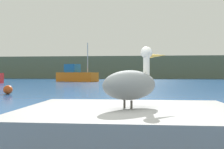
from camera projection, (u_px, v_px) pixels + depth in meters
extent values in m
cube|color=#5B664C|center=(134.00, 68.00, 69.51)|extent=(140.00, 16.83, 5.50)
cube|color=gray|center=(130.00, 134.00, 3.42)|extent=(2.91, 2.22, 0.69)
ellipsoid|color=slate|center=(130.00, 85.00, 3.42)|extent=(0.91, 0.91, 0.40)
cylinder|color=white|center=(146.00, 68.00, 3.62)|extent=(0.09, 0.09, 0.34)
sphere|color=white|center=(146.00, 53.00, 3.62)|extent=(0.17, 0.17, 0.17)
cone|color=gold|center=(159.00, 56.00, 3.79)|extent=(0.30, 0.30, 0.09)
cylinder|color=#4C4742|center=(124.00, 104.00, 3.44)|extent=(0.03, 0.03, 0.11)
cylinder|color=#4C4742|center=(131.00, 105.00, 3.34)|extent=(0.03, 0.03, 0.11)
cube|color=orange|center=(77.00, 77.00, 38.43)|extent=(6.77, 4.48, 1.37)
cube|color=#1E6099|center=(72.00, 68.00, 38.85)|extent=(2.45, 2.26, 1.27)
cylinder|color=#B2B2B2|center=(88.00, 58.00, 37.48)|extent=(0.12, 0.12, 4.36)
sphere|color=#E54C19|center=(8.00, 90.00, 14.39)|extent=(0.51, 0.51, 0.51)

